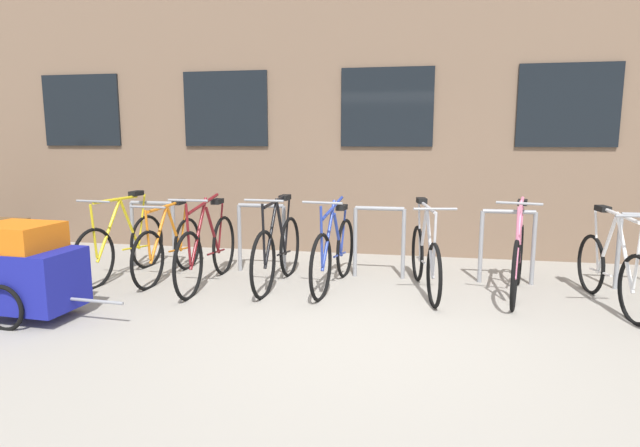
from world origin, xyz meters
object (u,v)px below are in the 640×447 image
at_px(bicycle_blue, 334,253).
at_px(bicycle_orange, 169,248).
at_px(bicycle_silver, 425,258).
at_px(bicycle_black, 278,251).
at_px(bike_trailer, 27,270).
at_px(bicycle_yellow, 123,245).
at_px(bicycle_white, 612,270).
at_px(bicycle_maroon, 208,251).
at_px(bicycle_pink, 518,259).

height_order(bicycle_blue, bicycle_orange, bicycle_blue).
bearing_deg(bicycle_silver, bicycle_blue, 179.92).
distance_m(bicycle_black, bike_trailer, 2.55).
xyz_separation_m(bicycle_yellow, bike_trailer, (-0.04, -1.57, 0.08)).
relative_size(bicycle_silver, bicycle_black, 0.98).
distance_m(bicycle_white, bicycle_black, 3.56).
distance_m(bicycle_yellow, bicycle_maroon, 1.18).
distance_m(bicycle_white, bicycle_yellow, 5.55).
bearing_deg(bicycle_blue, bicycle_white, -3.69).
relative_size(bicycle_blue, bicycle_orange, 1.06).
relative_size(bicycle_yellow, bicycle_blue, 1.00).
xyz_separation_m(bicycle_black, bicycle_blue, (0.66, 0.06, -0.01)).
bearing_deg(bicycle_blue, bicycle_pink, 1.30).
bearing_deg(bicycle_white, bicycle_silver, 174.32).
bearing_deg(bicycle_black, bicycle_pink, 2.35).
distance_m(bicycle_orange, bike_trailer, 1.75).
relative_size(bicycle_white, bicycle_silver, 0.99).
xyz_separation_m(bicycle_white, bicycle_black, (-3.55, 0.12, 0.03)).
xyz_separation_m(bicycle_pink, bicycle_black, (-2.68, -0.11, 0.01)).
bearing_deg(bicycle_blue, bicycle_black, -174.44).
distance_m(bicycle_silver, bicycle_yellow, 3.68).
bearing_deg(bicycle_orange, bike_trailer, -111.32).
distance_m(bicycle_black, bicycle_yellow, 1.99).
relative_size(bicycle_silver, bicycle_pink, 0.98).
height_order(bicycle_silver, bicycle_pink, bicycle_pink).
relative_size(bicycle_pink, bicycle_black, 1.00).
relative_size(bicycle_yellow, bicycle_orange, 1.06).
bearing_deg(bike_trailer, bicycle_maroon, 49.46).
xyz_separation_m(bicycle_white, bicycle_blue, (-2.90, 0.19, 0.02)).
xyz_separation_m(bicycle_white, bicycle_orange, (-4.95, 0.20, -0.00)).
height_order(bicycle_silver, bicycle_maroon, bicycle_maroon).
distance_m(bicycle_yellow, bicycle_blue, 2.65).
height_order(bicycle_yellow, bike_trailer, bicycle_yellow).
bearing_deg(bicycle_silver, bicycle_maroon, -175.82).
height_order(bicycle_pink, bicycle_maroon, bicycle_pink).
distance_m(bicycle_pink, bike_trailer, 5.00).
height_order(bicycle_yellow, bicycle_maroon, bicycle_maroon).
relative_size(bicycle_yellow, bicycle_maroon, 0.95).
distance_m(bicycle_silver, bicycle_blue, 1.03).
bearing_deg(bicycle_pink, bicycle_silver, -177.26).
xyz_separation_m(bicycle_blue, bicycle_orange, (-2.06, 0.01, -0.02)).
height_order(bicycle_white, bicycle_maroon, bicycle_maroon).
bearing_deg(bicycle_silver, bicycle_orange, 179.72).
bearing_deg(bicycle_black, bicycle_silver, 2.12).
relative_size(bicycle_orange, bike_trailer, 1.13).
xyz_separation_m(bicycle_white, bicycle_maroon, (-4.37, 0.00, 0.03)).
height_order(bicycle_yellow, bicycle_blue, bicycle_blue).
xyz_separation_m(bicycle_white, bicycle_silver, (-1.87, 0.19, 0.00)).
relative_size(bicycle_maroon, bike_trailer, 1.26).
height_order(bicycle_white, bicycle_orange, bicycle_white).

